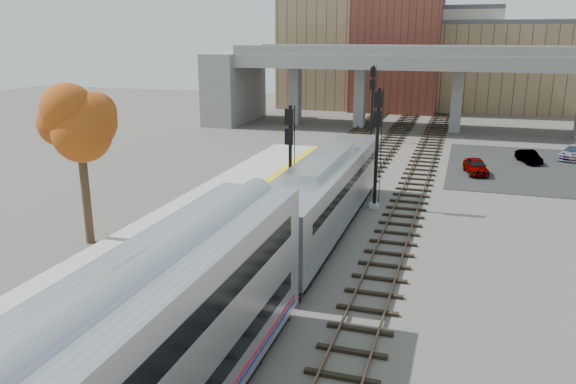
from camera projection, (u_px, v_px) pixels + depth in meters
The scene contains 15 objects.
ground at pixel (259, 286), 24.77m from camera, with size 160.00×160.00×0.00m, color #47423D.
platform at pixel (117, 263), 26.83m from camera, with size 4.50×60.00×0.35m, color #9E9E99.
yellow_strip at pixel (151, 264), 26.23m from camera, with size 0.70×60.00×0.01m, color yellow.
tracks at pixel (341, 206), 35.94m from camera, with size 10.70×95.00×0.25m.
overpass at pixel (439, 79), 63.04m from camera, with size 54.00×12.00×9.50m.
buildings_far at pixel (423, 54), 83.33m from camera, with size 43.00×21.00×20.60m.
parking_lot at pixel (536, 168), 46.37m from camera, with size 14.00×18.00×0.04m, color black.
locomotive at pixel (325, 192), 31.08m from camera, with size 3.02×19.05×4.10m.
signal_mast_near at pixel (290, 168), 31.60m from camera, with size 0.60×0.64×6.95m.
signal_mast_mid at pixel (376, 149), 34.78m from camera, with size 0.60×0.64×7.59m.
signal_mast_far at pixel (372, 103), 57.10m from camera, with size 0.60×0.64×7.72m.
tree at pixel (78, 119), 28.13m from camera, with size 3.60×3.60×8.94m.
car_a at pixel (476, 166), 44.31m from camera, with size 1.48×3.67×1.25m, color #99999E.
car_b at pixel (529, 157), 48.14m from camera, with size 1.13×3.25×1.07m, color #99999E.
car_c at pixel (574, 152), 49.54m from camera, with size 1.71×4.21×1.22m, color #99999E.
Camera 1 is at (8.12, -21.26, 10.70)m, focal length 35.00 mm.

